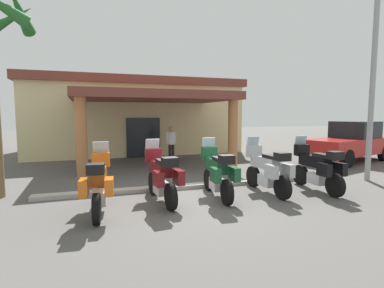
% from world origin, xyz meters
% --- Properties ---
extents(ground_plane, '(80.00, 80.00, 0.00)m').
position_xyz_m(ground_plane, '(0.00, 0.00, 0.00)').
color(ground_plane, '#514F4C').
extents(motel_building, '(12.64, 12.05, 4.35)m').
position_xyz_m(motel_building, '(-0.12, 11.56, 2.22)').
color(motel_building, beige).
rests_on(motel_building, ground_plane).
extents(motorcycle_orange, '(0.74, 2.21, 1.61)m').
position_xyz_m(motorcycle_orange, '(-2.37, -0.57, 0.70)').
color(motorcycle_orange, black).
rests_on(motorcycle_orange, ground_plane).
extents(motorcycle_maroon, '(0.74, 2.21, 1.61)m').
position_xyz_m(motorcycle_maroon, '(-0.80, -0.13, 0.70)').
color(motorcycle_maroon, black).
rests_on(motorcycle_maroon, ground_plane).
extents(motorcycle_green, '(0.73, 2.21, 1.61)m').
position_xyz_m(motorcycle_green, '(0.77, -0.16, 0.70)').
color(motorcycle_green, black).
rests_on(motorcycle_green, ground_plane).
extents(motorcycle_silver, '(0.71, 2.21, 1.61)m').
position_xyz_m(motorcycle_silver, '(2.34, -0.18, 0.70)').
color(motorcycle_silver, black).
rests_on(motorcycle_silver, ground_plane).
extents(motorcycle_black, '(0.71, 2.21, 1.61)m').
position_xyz_m(motorcycle_black, '(3.91, -0.41, 0.70)').
color(motorcycle_black, black).
rests_on(motorcycle_black, ground_plane).
extents(pedestrian, '(0.50, 0.32, 1.72)m').
position_xyz_m(pedestrian, '(1.03, 6.27, 1.00)').
color(pedestrian, black).
rests_on(pedestrian, ground_plane).
extents(pickup_truck_red, '(5.53, 3.34, 1.95)m').
position_xyz_m(pickup_truck_red, '(9.35, 3.76, 0.94)').
color(pickup_truck_red, black).
rests_on(pickup_truck_red, ground_plane).
extents(roadside_sign, '(1.40, 0.18, 7.58)m').
position_xyz_m(roadside_sign, '(6.58, 0.23, 5.01)').
color(roadside_sign, '#99999E').
rests_on(roadside_sign, ground_plane).
extents(curb_strip, '(9.86, 0.36, 0.12)m').
position_xyz_m(curb_strip, '(0.77, 1.07, 0.06)').
color(curb_strip, '#ADA89E').
rests_on(curb_strip, ground_plane).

